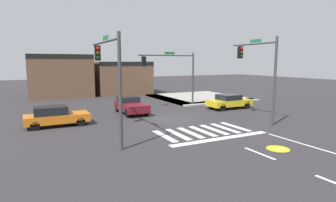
% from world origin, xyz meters
% --- Properties ---
extents(ground_plane, '(120.00, 120.00, 0.00)m').
position_xyz_m(ground_plane, '(0.00, 0.00, 0.00)').
color(ground_plane, '#302D30').
extents(crosswalk_near, '(5.90, 2.94, 0.01)m').
position_xyz_m(crosswalk_near, '(-0.00, -4.50, 0.00)').
color(crosswalk_near, silver).
rests_on(crosswalk_near, ground_plane).
extents(lane_markings, '(6.80, 20.25, 0.01)m').
position_xyz_m(lane_markings, '(1.11, -12.02, 0.00)').
color(lane_markings, white).
rests_on(lane_markings, ground_plane).
extents(bike_detector_marking, '(1.18, 1.18, 0.01)m').
position_xyz_m(bike_detector_marking, '(1.39, -9.40, 0.00)').
color(bike_detector_marking, yellow).
rests_on(bike_detector_marking, ground_plane).
extents(curb_corner_northeast, '(10.00, 10.60, 0.15)m').
position_xyz_m(curb_corner_northeast, '(8.49, 9.42, 0.07)').
color(curb_corner_northeast, '#9E998E').
rests_on(curb_corner_northeast, ground_plane).
extents(storefront_row, '(15.70, 6.90, 5.40)m').
position_xyz_m(storefront_row, '(-2.39, 19.29, 2.51)').
color(storefront_row, brown).
rests_on(storefront_row, ground_plane).
extents(traffic_signal_southwest, '(0.32, 5.76, 5.93)m').
position_xyz_m(traffic_signal_southwest, '(-5.87, -3.80, 4.19)').
color(traffic_signal_southwest, '#383A3D').
rests_on(traffic_signal_southwest, ground_plane).
extents(traffic_signal_northeast, '(6.07, 0.32, 5.43)m').
position_xyz_m(traffic_signal_northeast, '(2.82, 5.14, 3.86)').
color(traffic_signal_northeast, '#383A3D').
rests_on(traffic_signal_northeast, ground_plane).
extents(traffic_signal_southeast, '(0.32, 4.52, 6.19)m').
position_xyz_m(traffic_signal_southeast, '(5.33, -3.88, 4.26)').
color(traffic_signal_southeast, '#383A3D').
rests_on(traffic_signal_southeast, ground_plane).
extents(car_yellow, '(4.24, 1.93, 1.37)m').
position_xyz_m(car_yellow, '(7.22, 1.70, 0.71)').
color(car_yellow, gold).
rests_on(car_yellow, ground_plane).
extents(car_maroon, '(1.88, 4.12, 1.43)m').
position_xyz_m(car_maroon, '(-2.07, 3.55, 0.73)').
color(car_maroon, maroon).
rests_on(car_maroon, ground_plane).
extents(car_orange, '(4.26, 1.73, 1.41)m').
position_xyz_m(car_orange, '(-8.37, 1.34, 0.71)').
color(car_orange, orange).
rests_on(car_orange, ground_plane).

